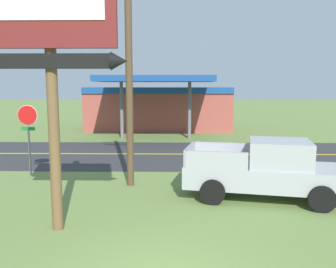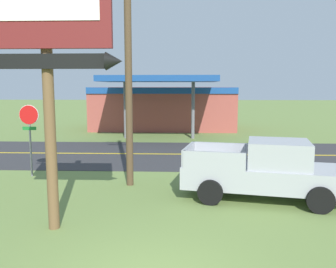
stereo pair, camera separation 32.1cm
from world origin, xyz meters
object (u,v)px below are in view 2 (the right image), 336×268
at_px(motel_sign, 47,41).
at_px(utility_pole, 128,58).
at_px(pickup_silver_parked_on_lawn, 266,170).
at_px(stop_sign, 29,128).
at_px(gas_station, 163,107).

xyz_separation_m(motel_sign, utility_pole, (1.31, 4.32, -0.09)).
bearing_deg(motel_sign, pickup_silver_parked_on_lawn, 25.20).
bearing_deg(utility_pole, pickup_silver_parked_on_lawn, -17.66).
relative_size(stop_sign, utility_pole, 0.33).
xyz_separation_m(motel_sign, gas_station, (1.60, 22.09, -2.84)).
bearing_deg(stop_sign, utility_pole, -14.69).
xyz_separation_m(utility_pole, pickup_silver_parked_on_lawn, (4.70, -1.50, -3.73)).
bearing_deg(stop_sign, motel_sign, -61.57).
bearing_deg(utility_pole, stop_sign, 165.31).
bearing_deg(utility_pole, motel_sign, -106.87).
relative_size(stop_sign, pickup_silver_parked_on_lawn, 0.54).
bearing_deg(gas_station, stop_sign, -105.26).
distance_m(utility_pole, pickup_silver_parked_on_lawn, 6.18).
bearing_deg(pickup_silver_parked_on_lawn, gas_station, 102.88).
bearing_deg(pickup_silver_parked_on_lawn, motel_sign, -154.80).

